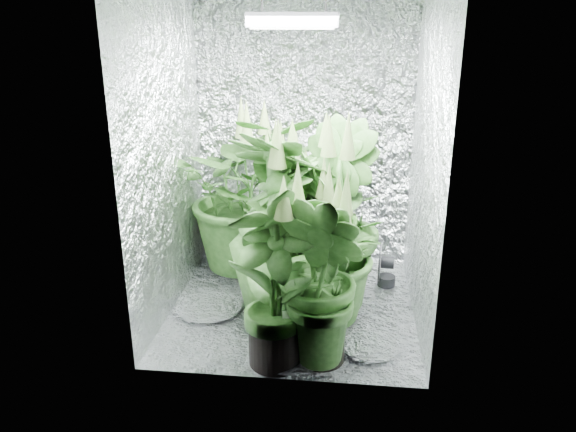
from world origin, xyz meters
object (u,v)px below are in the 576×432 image
Objects in this scene: plant_c at (333,219)px; plant_b at (282,202)px; plant_d at (283,227)px; circulation_fan at (383,268)px; plant_f at (276,278)px; grow_lamp at (294,20)px; plant_g at (322,280)px; plant_a at (246,192)px; plant_h at (304,228)px; plant_e at (322,250)px.

plant_b is at bearing 124.97° from plant_c.
plant_c reaches higher than plant_d.
plant_b reaches higher than circulation_fan.
plant_f is (-0.28, -0.70, -0.09)m from plant_c.
plant_c is at bearing -133.40° from circulation_fan.
plant_c reaches higher than plant_b.
plant_d is 1.13× the size of plant_f.
grow_lamp is at bearing -165.91° from plant_c.
plant_b is 1.29m from plant_f.
plant_g reaches higher than circulation_fan.
plant_a is 0.76m from plant_d.
plant_f is 1.11× the size of plant_h.
plant_d reaches higher than circulation_fan.
plant_f reaches higher than circulation_fan.
plant_d is at bearing -108.46° from plant_h.
plant_b reaches higher than plant_g.
circulation_fan is (0.62, 0.39, -1.69)m from grow_lamp.
grow_lamp reaches higher than circulation_fan.
plant_d is at bearing 159.45° from plant_e.
plant_h is (0.20, -0.42, -0.04)m from plant_b.
plant_c reaches higher than plant_h.
plant_e is at bearing -102.52° from plant_c.
plant_a is 1.15m from circulation_fan.
plant_c reaches higher than plant_g.
plant_f is at bearing -92.50° from grow_lamp.
plant_c is at bearing 68.26° from plant_f.
plant_g is at bearing -69.41° from grow_lamp.
plant_b is 0.88× the size of plant_d.
plant_c reaches higher than plant_a.
plant_e is at bearing -45.04° from grow_lamp.
plant_d is at bearing -139.08° from circulation_fan.
plant_g is (0.03, -0.39, -0.00)m from plant_e.
plant_h is 3.19× the size of circulation_fan.
plant_a is 1.17× the size of plant_e.
plant_e is at bearing -20.55° from plant_d.
grow_lamp reaches higher than plant_g.
plant_f is at bearing -95.40° from plant_h.
plant_c is (0.40, -0.58, 0.09)m from plant_b.
plant_d is (-0.31, -0.17, -0.01)m from plant_c.
plant_a reaches higher than plant_e.
plant_b is 0.87× the size of plant_c.
plant_e is 0.39m from plant_g.
grow_lamp reaches higher than plant_a.
plant_d is (-0.05, -0.10, -1.22)m from grow_lamp.
plant_b is 1.00× the size of plant_e.
plant_h is at bearing 108.66° from plant_e.
plant_f is (0.03, -0.54, -0.08)m from plant_d.
plant_a and plant_d have the same top height.
plant_e is at bearing 63.35° from plant_f.
plant_f is at bearing -111.74° from plant_c.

